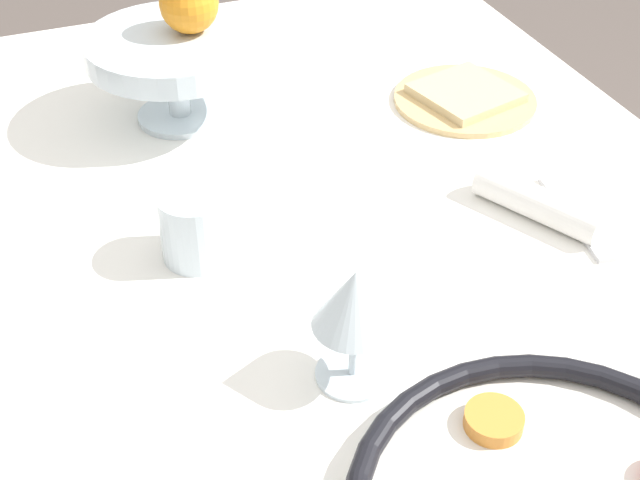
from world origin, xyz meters
The scene contains 7 objects.
wine_glass centered at (-0.10, 0.10, 0.79)m, with size 0.07×0.07×0.12m.
fruit_stand centered at (0.41, 0.14, 0.79)m, with size 0.22×0.22×0.12m.
orange_fruit centered at (0.41, 0.11, 0.85)m, with size 0.07×0.07×0.07m.
bread_plate centered at (0.31, -0.23, 0.71)m, with size 0.19×0.19×0.02m.
napkin_roll centered at (0.05, -0.18, 0.72)m, with size 0.15×0.10×0.04m.
cup_mid centered at (0.12, 0.19, 0.74)m, with size 0.07×0.07×0.08m.
spoon centered at (0.03, -0.22, 0.70)m, with size 0.16×0.04×0.01m.
Camera 1 is at (-0.60, 0.33, 1.29)m, focal length 50.00 mm.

